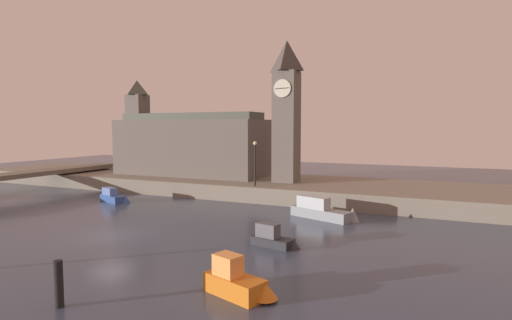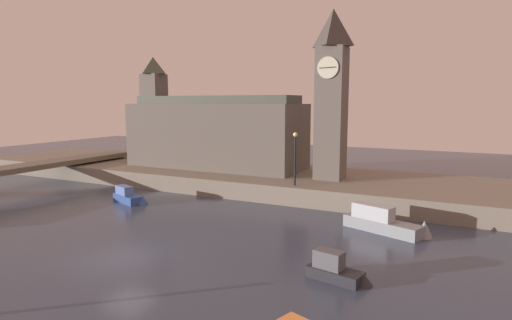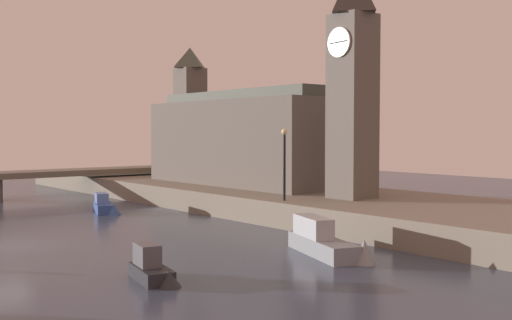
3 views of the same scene
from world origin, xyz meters
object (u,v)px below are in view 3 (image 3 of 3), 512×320
clock_tower (353,77)px  boat_tour_blue (105,206)px  boat_cruiser_grey (328,243)px  boat_barge_dark (154,269)px  streetlamp (284,156)px  parliament_hall (242,138)px

clock_tower → boat_tour_blue: size_ratio=3.82×
boat_cruiser_grey → boat_barge_dark: bearing=-95.2°
streetlamp → boat_barge_dark: size_ratio=1.33×
parliament_hall → streetlamp: size_ratio=4.25×
clock_tower → streetlamp: 6.47m
boat_barge_dark → boat_tour_blue: boat_barge_dark is taller
streetlamp → boat_barge_dark: (7.21, -12.91, -3.66)m
clock_tower → boat_barge_dark: (5.57, -16.98, -8.40)m
parliament_hall → streetlamp: (11.29, -5.57, -0.98)m
clock_tower → boat_cruiser_grey: bearing=-53.5°
boat_cruiser_grey → boat_tour_blue: bearing=-176.6°
boat_barge_dark → boat_cruiser_grey: bearing=84.8°
parliament_hall → boat_cruiser_grey: size_ratio=3.12×
boat_tour_blue → boat_cruiser_grey: bearing=3.4°
streetlamp → boat_tour_blue: (-12.04, -5.68, -3.64)m
boat_tour_blue → boat_barge_dark: bearing=-20.6°
boat_cruiser_grey → streetlamp: bearing=150.6°
clock_tower → boat_barge_dark: 19.75m
parliament_hall → boat_cruiser_grey: (19.27, -10.06, -4.50)m
boat_barge_dark → boat_cruiser_grey: size_ratio=0.55×
parliament_hall → boat_tour_blue: (-0.75, -11.25, -4.62)m
parliament_hall → boat_cruiser_grey: 22.20m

